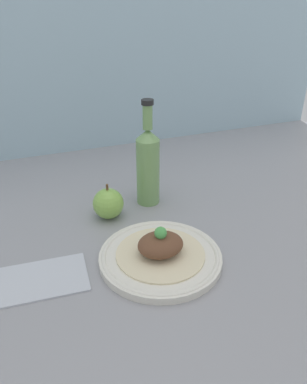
{
  "coord_description": "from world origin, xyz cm",
  "views": [
    {
      "loc": [
        -26.93,
        -73.06,
        50.4
      ],
      "look_at": [
        -0.1,
        -3.1,
        9.66
      ],
      "focal_mm": 35.0,
      "sensor_mm": 36.0,
      "label": 1
    }
  ],
  "objects_px": {
    "plated_food": "(160,247)",
    "apple": "(108,203)",
    "cider_bottle": "(148,164)",
    "plate": "(160,257)"
  },
  "relations": [
    {
      "from": "plated_food",
      "to": "cider_bottle",
      "type": "distance_m",
      "value": 0.26
    },
    {
      "from": "plated_food",
      "to": "apple",
      "type": "distance_m",
      "value": 0.21
    },
    {
      "from": "plated_food",
      "to": "apple",
      "type": "bearing_deg",
      "value": 105.15
    },
    {
      "from": "cider_bottle",
      "to": "apple",
      "type": "bearing_deg",
      "value": -162.64
    },
    {
      "from": "plated_food",
      "to": "cider_bottle",
      "type": "xyz_separation_m",
      "value": [
        0.06,
        0.24,
        0.07
      ]
    },
    {
      "from": "apple",
      "to": "cider_bottle",
      "type": "bearing_deg",
      "value": 17.36
    },
    {
      "from": "cider_bottle",
      "to": "apple",
      "type": "relative_size",
      "value": 3.02
    },
    {
      "from": "plated_food",
      "to": "cider_bottle",
      "type": "height_order",
      "value": "cider_bottle"
    },
    {
      "from": "plate",
      "to": "apple",
      "type": "bearing_deg",
      "value": 105.15
    },
    {
      "from": "plate",
      "to": "cider_bottle",
      "type": "distance_m",
      "value": 0.27
    }
  ]
}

